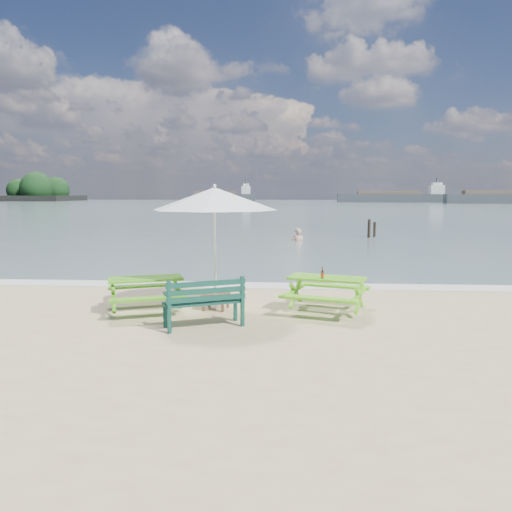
# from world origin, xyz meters

# --- Properties ---
(sea) EXTENTS (300.00, 300.00, 0.00)m
(sea) POSITION_xyz_m (0.00, 85.00, 0.00)
(sea) COLOR slate
(sea) RESTS_ON ground
(foam_strip) EXTENTS (22.00, 0.90, 0.01)m
(foam_strip) POSITION_xyz_m (0.00, 4.60, 0.01)
(foam_strip) COLOR silver
(foam_strip) RESTS_ON ground
(picnic_table_left) EXTENTS (2.00, 2.09, 0.72)m
(picnic_table_left) POSITION_xyz_m (-1.96, 1.54, 0.34)
(picnic_table_left) COLOR #469817
(picnic_table_left) RESTS_ON ground
(picnic_table_right) EXTENTS (1.99, 2.10, 0.73)m
(picnic_table_right) POSITION_xyz_m (1.79, 1.75, 0.35)
(picnic_table_right) COLOR #5EB91C
(picnic_table_right) RESTS_ON ground
(park_bench) EXTENTS (1.53, 1.04, 0.90)m
(park_bench) POSITION_xyz_m (-0.55, 0.43, 0.28)
(park_bench) COLOR #0D382E
(park_bench) RESTS_ON ground
(side_table) EXTENTS (0.58, 0.58, 0.34)m
(side_table) POSITION_xyz_m (-0.54, 1.82, 0.18)
(side_table) COLOR brown
(side_table) RESTS_ON ground
(patio_umbrella) EXTENTS (2.92, 2.92, 2.57)m
(patio_umbrella) POSITION_xyz_m (-0.54, 1.82, 2.34)
(patio_umbrella) COLOR silver
(patio_umbrella) RESTS_ON ground
(beer_bottle) EXTENTS (0.06, 0.06, 0.24)m
(beer_bottle) POSITION_xyz_m (1.68, 1.56, 0.82)
(beer_bottle) COLOR #8F5814
(beer_bottle) RESTS_ON picnic_table_right
(swimmer) EXTENTS (0.71, 0.50, 1.86)m
(swimmer) POSITION_xyz_m (1.43, 17.30, -0.29)
(swimmer) COLOR tan
(swimmer) RESTS_ON ground
(mooring_pilings) EXTENTS (0.56, 0.76, 1.22)m
(mooring_pilings) POSITION_xyz_m (5.52, 19.45, 0.37)
(mooring_pilings) COLOR black
(mooring_pilings) RESTS_ON ground
(cargo_ships) EXTENTS (146.07, 28.21, 4.40)m
(cargo_ships) POSITION_xyz_m (53.05, 120.73, 1.18)
(cargo_ships) COLOR #353B3E
(cargo_ships) RESTS_ON ground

